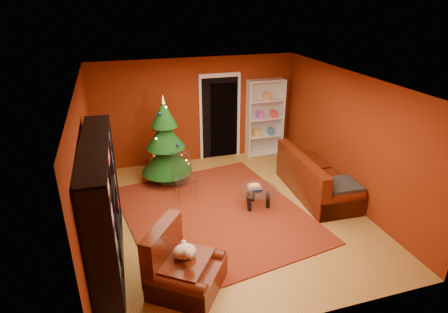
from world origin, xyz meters
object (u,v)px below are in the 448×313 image
object	(u,v)px
christmas_tree	(165,141)
gift_box_red	(154,163)
dog	(184,252)
acrylic_chair	(184,178)
white_bookshelf	(265,118)
gift_box_green	(166,178)
sofa	(318,174)
coffee_table	(257,198)
gift_box_teal	(156,172)
rug	(215,213)
armchair	(187,265)
media_unit	(103,207)

from	to	relation	value
christmas_tree	gift_box_red	world-z (taller)	christmas_tree
dog	acrylic_chair	world-z (taller)	acrylic_chair
gift_box_red	white_bookshelf	distance (m)	3.05
gift_box_green	sofa	world-z (taller)	sofa
dog	coffee_table	xyz separation A→B (m)	(1.81, 1.74, -0.38)
gift_box_teal	coffee_table	size ratio (longest dim) A/B	0.34
rug	sofa	distance (m)	2.36
christmas_tree	gift_box_green	distance (m)	0.87
gift_box_teal	sofa	world-z (taller)	sofa
white_bookshelf	armchair	bearing A→B (deg)	-124.39
christmas_tree	gift_box_green	size ratio (longest dim) A/B	7.84
rug	acrylic_chair	distance (m)	1.01
media_unit	gift_box_green	size ratio (longest dim) A/B	10.36
gift_box_green	coffee_table	xyz separation A→B (m)	(1.58, -1.56, 0.08)
media_unit	gift_box_teal	xyz separation A→B (m)	(1.09, 2.81, -0.89)
gift_box_teal	coffee_table	bearing A→B (deg)	-47.14
sofa	armchair	bearing A→B (deg)	123.92
coffee_table	acrylic_chair	xyz separation A→B (m)	(-1.30, 0.82, 0.23)
dog	coffee_table	bearing A→B (deg)	-10.44
white_bookshelf	acrylic_chair	distance (m)	3.05
gift_box_green	media_unit	bearing A→B (deg)	-117.62
sofa	acrylic_chair	size ratio (longest dim) A/B	2.44
media_unit	gift_box_red	world-z (taller)	media_unit
media_unit	white_bookshelf	xyz separation A→B (m)	(4.04, 3.40, -0.03)
gift_box_teal	christmas_tree	bearing A→B (deg)	-42.97
gift_box_green	dog	world-z (taller)	dog
gift_box_green	dog	xyz separation A→B (m)	(-0.23, -3.30, 0.46)
christmas_tree	gift_box_red	size ratio (longest dim) A/B	9.70
gift_box_teal	acrylic_chair	bearing A→B (deg)	-66.61
rug	sofa	bearing A→B (deg)	3.83
rug	armchair	world-z (taller)	armchair
media_unit	acrylic_chair	xyz separation A→B (m)	(1.56, 1.72, -0.59)
gift_box_green	acrylic_chair	world-z (taller)	acrylic_chair
rug	white_bookshelf	world-z (taller)	white_bookshelf
christmas_tree	armchair	xyz separation A→B (m)	(-0.27, -3.49, -0.59)
rug	dog	distance (m)	2.06
rug	media_unit	bearing A→B (deg)	-155.55
christmas_tree	gift_box_red	distance (m)	1.23
white_bookshelf	sofa	distance (m)	2.42
gift_box_green	sofa	distance (m)	3.34
gift_box_green	sofa	size ratio (longest dim) A/B	0.12
gift_box_teal	gift_box_red	bearing A→B (deg)	86.67
rug	christmas_tree	world-z (taller)	christmas_tree
gift_box_red	dog	distance (m)	4.29
coffee_table	dog	bearing A→B (deg)	-136.13
gift_box_green	coffee_table	size ratio (longest dim) A/B	0.32
gift_box_red	sofa	size ratio (longest dim) A/B	0.10
armchair	dog	distance (m)	0.21
armchair	gift_box_green	bearing A→B (deg)	31.97
rug	sofa	world-z (taller)	sofa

